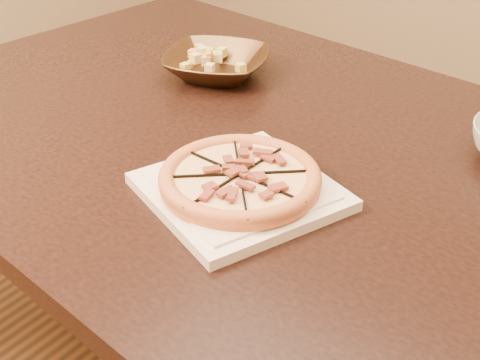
{
  "coord_description": "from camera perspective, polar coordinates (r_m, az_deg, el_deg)",
  "views": [
    {
      "loc": [
        0.57,
        -0.98,
        1.32
      ],
      "look_at": [
        0.05,
        -0.28,
        0.78
      ],
      "focal_mm": 50.0,
      "sensor_mm": 36.0,
      "label": 1
    }
  ],
  "objects": [
    {
      "name": "plate",
      "position": [
        1.03,
        0.0,
        -0.92
      ],
      "size": [
        0.34,
        0.34,
        0.02
      ],
      "color": "#F3DEC6",
      "rests_on": "dining_table"
    },
    {
      "name": "bronze_bowl",
      "position": [
        1.45,
        -2.01,
        9.82
      ],
      "size": [
        0.29,
        0.29,
        0.05
      ],
      "primitive_type": "imported",
      "rotation": [
        0.0,
        0.0,
        0.39
      ],
      "color": "#51361F",
      "rests_on": "dining_table"
    },
    {
      "name": "dining_table",
      "position": [
        1.25,
        1.42,
        0.03
      ],
      "size": [
        1.64,
        1.16,
        0.75
      ],
      "color": "black",
      "rests_on": "floor"
    },
    {
      "name": "pizza",
      "position": [
        1.02,
        -0.0,
        0.18
      ],
      "size": [
        0.25,
        0.25,
        0.03
      ],
      "color": "#DD7A48",
      "rests_on": "plate"
    },
    {
      "name": "mixed_dish",
      "position": [
        1.43,
        -2.05,
        11.34
      ],
      "size": [
        0.12,
        0.1,
        0.03
      ],
      "color": "#DCBD72",
      "rests_on": "bronze_bowl"
    }
  ]
}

